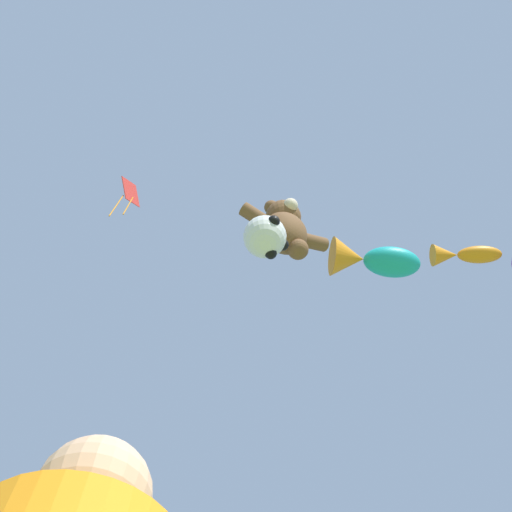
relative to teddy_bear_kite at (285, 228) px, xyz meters
name	(u,v)px	position (x,y,z in m)	size (l,w,h in m)	color
teddy_bear_kite	(285,228)	(0.00, 0.00, 0.00)	(2.42, 1.07, 2.46)	brown
soccer_ball_kite	(265,237)	(-0.68, -0.24, -1.72)	(1.04, 1.04, 0.96)	white
fish_kite_emerald	(274,240)	(0.04, 0.62, 0.55)	(1.47, 0.72, 0.64)	green
fish_kite_teal	(370,260)	(2.58, 0.04, 0.55)	(2.56, 1.68, 1.06)	#19ADB2
fish_kite_tangerine	(462,255)	(4.98, -1.02, 1.01)	(1.94, 1.35, 0.62)	orange
diamond_kite	(129,195)	(-3.88, 1.54, 1.62)	(0.77, 0.66, 2.72)	red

